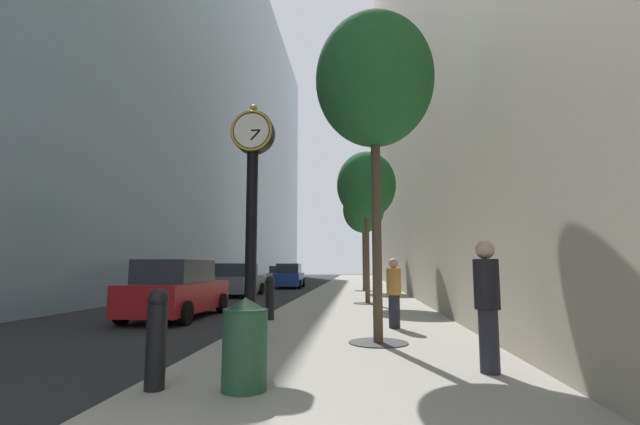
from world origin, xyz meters
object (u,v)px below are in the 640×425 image
Objects in this scene: street_tree_mid_near at (366,186)px; pedestrian_walking at (394,291)px; bollard_nearest at (156,336)px; car_grey_trailing at (237,280)px; street_tree_mid_far at (363,210)px; street_tree_near at (374,82)px; car_red_mid at (177,290)px; bollard_third at (270,297)px; street_clock at (252,208)px; car_blue_far at (289,276)px; trash_bin at (245,342)px; pedestrian_by_clock at (487,301)px; car_silver_near at (281,275)px.

street_tree_mid_near is 7.67m from pedestrian_walking.
bollard_nearest is 18.20m from car_grey_trailing.
street_tree_mid_near is at bearing 77.36° from bollard_nearest.
street_tree_mid_far is (0.00, 8.75, 0.17)m from street_tree_mid_near.
street_tree_mid_far is 3.85× the size of pedestrian_walking.
street_tree_near is 1.38× the size of car_red_mid.
bollard_nearest is 1.00× the size of bollard_third.
street_tree_mid_far reaches higher than street_clock.
car_grey_trailing is (-1.40, -8.70, -0.02)m from car_blue_far.
street_tree_mid_far is 1.43× the size of car_grey_trailing.
trash_bin is 0.66× the size of pedestrian_walking.
street_tree_mid_far reaches higher than street_tree_mid_near.
pedestrian_by_clock is 0.38× the size of car_red_mid.
street_tree_mid_far is at bearing 91.73° from pedestrian_walking.
pedestrian_walking is at bearing -22.70° from bollard_third.
street_tree_mid_near is at bearing -71.34° from car_silver_near.
car_blue_far is at bearing 105.18° from pedestrian_walking.
street_tree_mid_near is 0.96× the size of street_tree_mid_far.
street_tree_near is 1.09× the size of street_tree_mid_near.
street_clock is 17.92m from street_tree_mid_far.
car_red_mid is (-5.82, 4.66, -4.35)m from street_tree_near.
car_red_mid is 18.47m from car_blue_far.
car_red_mid is at bearing 157.40° from pedestrian_walking.
pedestrian_by_clock reaches higher than trash_bin.
trash_bin is (-1.68, -12.03, -4.01)m from street_tree_mid_near.
street_tree_mid_near is at bearing 35.08° from car_red_mid.
street_clock is 6.16m from car_red_mid.
street_clock is at bearing -176.95° from street_tree_near.
bollard_nearest is 21.42m from street_tree_mid_far.
street_tree_mid_near reaches higher than car_blue_far.
pedestrian_walking is (0.47, -6.70, -3.71)m from street_tree_mid_near.
street_tree_near is (2.71, 3.35, 4.45)m from bollard_nearest.
bollard_third is at bearing -80.74° from car_silver_near.
pedestrian_by_clock is (4.09, -5.58, 0.34)m from bollard_third.
pedestrian_walking is at bearing -74.82° from car_blue_far.
pedestrian_walking is at bearing -60.10° from car_grey_trailing.
street_tree_near is at bearing -76.67° from car_silver_near.
bollard_third is 14.95m from street_tree_mid_far.
street_tree_mid_far is at bearing 90.00° from street_tree_mid_near.
pedestrian_walking is (2.87, 2.17, -1.69)m from street_clock.
bollard_third is 0.18× the size of street_tree_near.
pedestrian_walking is (3.18, -1.33, 0.23)m from bollard_third.
street_tree_near reaches higher than bollard_third.
car_silver_near is at bearing 99.17° from trash_bin.
trash_bin is at bearing -77.09° from street_clock.
car_blue_far is at bearing -74.73° from car_silver_near.
pedestrian_by_clock reaches higher than bollard_third.
car_silver_near is at bearing 98.76° from street_clock.
street_tree_near is 1.37× the size of car_silver_near.
street_tree_mid_far reaches higher than trash_bin.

